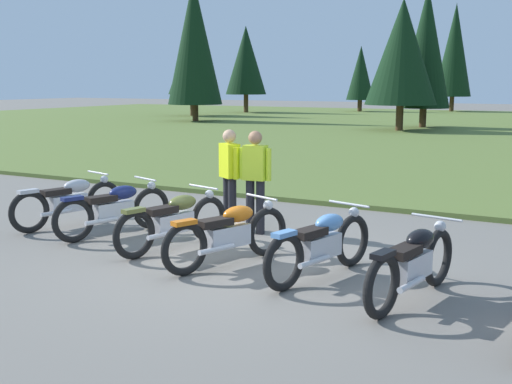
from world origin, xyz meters
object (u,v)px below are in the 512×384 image
rider_near_row_end (255,176)px  motorcycle_sky_blue (321,244)px  motorcycle_olive (174,220)px  rider_checking_bike (230,173)px  motorcycle_orange (229,233)px  motorcycle_black (413,263)px  motorcycle_silver (69,201)px  motorcycle_navy (115,208)px

rider_near_row_end → motorcycle_sky_blue: bearing=-42.5°
motorcycle_olive → rider_checking_bike: 1.58m
motorcycle_sky_blue → rider_near_row_end: bearing=137.5°
motorcycle_olive → motorcycle_orange: same height
motorcycle_orange → rider_checking_bike: (-1.05, 1.81, 0.51)m
motorcycle_black → motorcycle_sky_blue: bearing=165.9°
rider_checking_bike → rider_near_row_end: same height
motorcycle_silver → rider_checking_bike: (2.54, 1.09, 0.51)m
motorcycle_olive → motorcycle_sky_blue: (2.42, -0.25, 0.00)m
motorcycle_orange → rider_checking_bike: 2.16m
rider_checking_bike → rider_near_row_end: (0.51, -0.05, 0.00)m
motorcycle_silver → motorcycle_sky_blue: size_ratio=0.99×
motorcycle_silver → motorcycle_olive: bearing=-9.3°
motorcycle_orange → motorcycle_navy: bearing=166.6°
motorcycle_silver → rider_checking_bike: size_ratio=1.22×
rider_checking_bike → rider_near_row_end: 0.51m
motorcycle_silver → motorcycle_navy: 1.13m
motorcycle_orange → rider_checking_bike: bearing=120.2°
motorcycle_sky_blue → motorcycle_black: 1.27m
motorcycle_navy → motorcycle_olive: 1.38m
motorcycle_navy → motorcycle_orange: 2.54m
motorcycle_orange → motorcycle_black: 2.54m
motorcycle_sky_blue → rider_checking_bike: 2.97m
rider_checking_bike → motorcycle_sky_blue: bearing=-36.5°
motorcycle_olive → rider_near_row_end: bearing=68.3°
motorcycle_black → motorcycle_navy: bearing=170.7°
motorcycle_navy → motorcycle_black: bearing=-9.3°
motorcycle_navy → rider_checking_bike: bearing=40.9°
motorcycle_black → rider_checking_bike: bearing=150.2°
motorcycle_navy → motorcycle_silver: bearing=173.0°
motorcycle_olive → motorcycle_black: (3.65, -0.56, 0.00)m
motorcycle_navy → motorcycle_olive: size_ratio=0.98×
rider_near_row_end → motorcycle_silver: bearing=-161.2°
motorcycle_orange → motorcycle_black: (2.53, -0.23, 0.00)m
motorcycle_sky_blue → motorcycle_black: size_ratio=0.99×
motorcycle_black → rider_checking_bike: rider_checking_bike is taller
rider_checking_bike → motorcycle_navy: bearing=-139.1°
motorcycle_silver → motorcycle_navy: bearing=-7.0°
motorcycle_olive → motorcycle_sky_blue: bearing=-5.8°
motorcycle_sky_blue → rider_checking_bike: bearing=143.5°
motorcycle_silver → motorcycle_olive: size_ratio=0.99×
motorcycle_silver → motorcycle_orange: 3.66m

